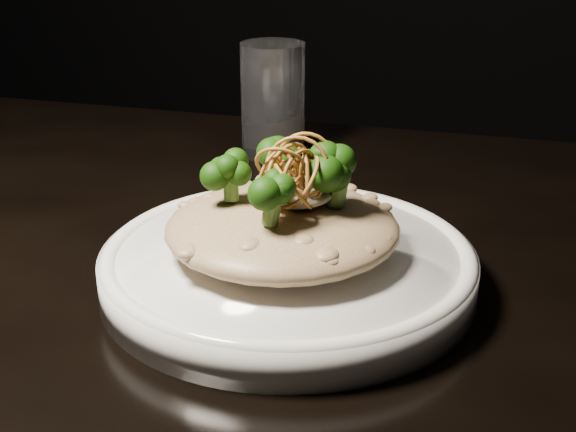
% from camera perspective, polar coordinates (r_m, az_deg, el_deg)
% --- Properties ---
extents(table, '(1.10, 0.80, 0.75)m').
position_cam_1_polar(table, '(0.65, -4.29, -10.07)').
color(table, black).
rests_on(table, ground).
extents(plate, '(0.27, 0.27, 0.03)m').
position_cam_1_polar(plate, '(0.58, 0.00, -3.78)').
color(plate, white).
rests_on(plate, table).
extents(risotto, '(0.17, 0.17, 0.04)m').
position_cam_1_polar(risotto, '(0.56, -0.40, -0.86)').
color(risotto, brown).
rests_on(risotto, plate).
extents(broccoli, '(0.13, 0.13, 0.05)m').
position_cam_1_polar(broccoli, '(0.55, -0.15, 3.36)').
color(broccoli, black).
rests_on(broccoli, risotto).
extents(cheese, '(0.05, 0.05, 0.01)m').
position_cam_1_polar(cheese, '(0.56, 0.60, 1.70)').
color(cheese, silver).
rests_on(cheese, risotto).
extents(shallots, '(0.05, 0.05, 0.03)m').
position_cam_1_polar(shallots, '(0.54, 0.40, 3.71)').
color(shallots, brown).
rests_on(shallots, cheese).
extents(drinking_glass, '(0.08, 0.08, 0.12)m').
position_cam_1_polar(drinking_glass, '(0.85, -1.08, 8.26)').
color(drinking_glass, white).
rests_on(drinking_glass, table).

